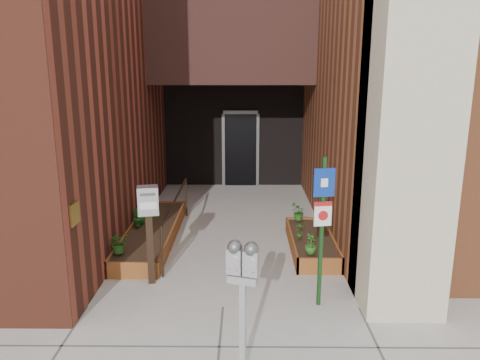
{
  "coord_description": "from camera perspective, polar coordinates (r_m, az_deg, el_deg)",
  "views": [
    {
      "loc": [
        0.31,
        -6.21,
        3.45
      ],
      "look_at": [
        0.23,
        1.8,
        1.48
      ],
      "focal_mm": 35.0,
      "sensor_mm": 36.0,
      "label": 1
    }
  ],
  "objects": [
    {
      "name": "parking_meter",
      "position": [
        5.25,
        0.35,
        -11.13
      ],
      "size": [
        0.37,
        0.22,
        1.6
      ],
      "color": "#B5B5B7",
      "rests_on": "ground"
    },
    {
      "name": "architecture",
      "position": [
        13.21,
        -1.71,
        20.44
      ],
      "size": [
        20.0,
        14.6,
        10.0
      ],
      "color": "maroon",
      "rests_on": "ground"
    },
    {
      "name": "shrub_left_a",
      "position": [
        8.38,
        -14.56,
        -7.34
      ],
      "size": [
        0.47,
        0.47,
        0.39
      ],
      "primitive_type": "imported",
      "rotation": [
        0.0,
        0.0,
        0.49
      ],
      "color": "#2B601B",
      "rests_on": "planter_left"
    },
    {
      "name": "ground",
      "position": [
        7.11,
        -2.1,
        -15.24
      ],
      "size": [
        80.0,
        80.0,
        0.0
      ],
      "primitive_type": "plane",
      "color": "#9E9991",
      "rests_on": "ground"
    },
    {
      "name": "shrub_right_b",
      "position": [
        8.84,
        7.31,
        -6.17
      ],
      "size": [
        0.21,
        0.21,
        0.3
      ],
      "primitive_type": "imported",
      "rotation": [
        0.0,
        0.0,
        2.79
      ],
      "color": "#255B1A",
      "rests_on": "planter_right"
    },
    {
      "name": "planter_right",
      "position": [
        9.13,
        8.7,
        -7.67
      ],
      "size": [
        0.8,
        2.2,
        0.3
      ],
      "color": "brown",
      "rests_on": "ground"
    },
    {
      "name": "shrub_right_c",
      "position": [
        9.84,
        7.15,
        -3.91
      ],
      "size": [
        0.44,
        0.44,
        0.35
      ],
      "primitive_type": "imported",
      "rotation": [
        0.0,
        0.0,
        4.18
      ],
      "color": "#255B1A",
      "rests_on": "planter_right"
    },
    {
      "name": "shrub_left_d",
      "position": [
        10.33,
        -11.49,
        -3.16
      ],
      "size": [
        0.28,
        0.28,
        0.37
      ],
      "primitive_type": "imported",
      "rotation": [
        0.0,
        0.0,
        5.6
      ],
      "color": "#254F16",
      "rests_on": "planter_left"
    },
    {
      "name": "planter_left",
      "position": [
        9.69,
        -10.63,
        -6.48
      ],
      "size": [
        0.9,
        3.6,
        0.3
      ],
      "color": "brown",
      "rests_on": "ground"
    },
    {
      "name": "shrub_right_a",
      "position": [
        8.16,
        8.64,
        -7.72
      ],
      "size": [
        0.27,
        0.27,
        0.36
      ],
      "primitive_type": "imported",
      "rotation": [
        0.0,
        0.0,
        1.1
      ],
      "color": "#295E1A",
      "rests_on": "planter_right"
    },
    {
      "name": "shrub_left_b",
      "position": [
        9.65,
        -12.44,
        -4.45
      ],
      "size": [
        0.28,
        0.28,
        0.37
      ],
      "primitive_type": "imported",
      "rotation": [
        0.0,
        0.0,
        2.08
      ],
      "color": "#1C5B1A",
      "rests_on": "planter_left"
    },
    {
      "name": "shrub_left_c",
      "position": [
        9.82,
        -12.07,
        -4.07
      ],
      "size": [
        0.28,
        0.28,
        0.38
      ],
      "primitive_type": "imported",
      "rotation": [
        0.0,
        0.0,
        3.6
      ],
      "color": "#1A5117",
      "rests_on": "planter_left"
    },
    {
      "name": "handrail",
      "position": [
        9.37,
        -7.85,
        -3.13
      ],
      "size": [
        0.04,
        3.34,
        0.9
      ],
      "color": "black",
      "rests_on": "ground"
    },
    {
      "name": "payment_dropbox",
      "position": [
        7.53,
        -11.09,
        -4.12
      ],
      "size": [
        0.36,
        0.3,
        1.62
      ],
      "color": "black",
      "rests_on": "ground"
    },
    {
      "name": "sign_post",
      "position": [
        6.72,
        10.01,
        -4.45
      ],
      "size": [
        0.3,
        0.1,
        2.23
      ],
      "color": "#143814",
      "rests_on": "ground"
    }
  ]
}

